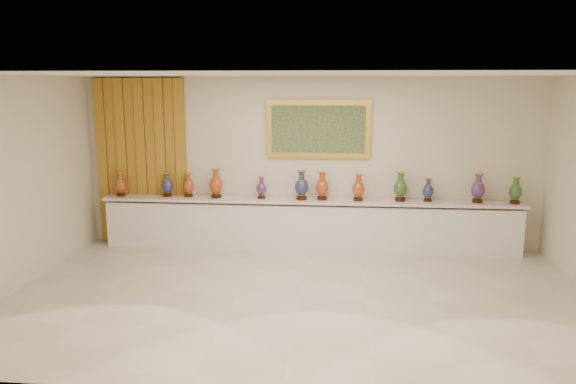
% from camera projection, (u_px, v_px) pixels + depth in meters
% --- Properties ---
extents(ground, '(8.00, 8.00, 0.00)m').
position_uv_depth(ground, '(300.00, 297.00, 7.72)').
color(ground, beige).
rests_on(ground, ground).
extents(room, '(8.00, 8.00, 8.00)m').
position_uv_depth(room, '(170.00, 156.00, 10.03)').
color(room, beige).
rests_on(room, ground).
extents(counter, '(7.28, 0.48, 0.90)m').
position_uv_depth(counter, '(309.00, 225.00, 9.85)').
color(counter, white).
rests_on(counter, ground).
extents(vase_0, '(0.26, 0.26, 0.44)m').
position_uv_depth(vase_0, '(121.00, 185.00, 9.98)').
color(vase_0, black).
rests_on(vase_0, counter).
extents(vase_1, '(0.25, 0.25, 0.43)m').
position_uv_depth(vase_1, '(167.00, 186.00, 9.96)').
color(vase_1, black).
rests_on(vase_1, counter).
extents(vase_2, '(0.23, 0.23, 0.42)m').
position_uv_depth(vase_2, '(189.00, 186.00, 9.94)').
color(vase_2, black).
rests_on(vase_2, counter).
extents(vase_3, '(0.29, 0.29, 0.52)m').
position_uv_depth(vase_3, '(216.00, 185.00, 9.83)').
color(vase_3, black).
rests_on(vase_3, counter).
extents(vase_4, '(0.24, 0.24, 0.39)m').
position_uv_depth(vase_4, '(261.00, 189.00, 9.78)').
color(vase_4, black).
rests_on(vase_4, counter).
extents(vase_5, '(0.24, 0.24, 0.51)m').
position_uv_depth(vase_5, '(302.00, 187.00, 9.68)').
color(vase_5, black).
rests_on(vase_5, counter).
extents(vase_6, '(0.25, 0.25, 0.49)m').
position_uv_depth(vase_6, '(322.00, 187.00, 9.68)').
color(vase_6, black).
rests_on(vase_6, counter).
extents(vase_7, '(0.26, 0.26, 0.47)m').
position_uv_depth(vase_7, '(358.00, 189.00, 9.60)').
color(vase_7, black).
rests_on(vase_7, counter).
extents(vase_8, '(0.29, 0.29, 0.51)m').
position_uv_depth(vase_8, '(400.00, 188.00, 9.57)').
color(vase_8, black).
rests_on(vase_8, counter).
extents(vase_9, '(0.20, 0.20, 0.40)m').
position_uv_depth(vase_9, '(428.00, 191.00, 9.55)').
color(vase_9, black).
rests_on(vase_9, counter).
extents(vase_10, '(0.27, 0.27, 0.50)m').
position_uv_depth(vase_10, '(478.00, 189.00, 9.46)').
color(vase_10, black).
rests_on(vase_10, counter).
extents(vase_11, '(0.24, 0.24, 0.45)m').
position_uv_depth(vase_11, '(515.00, 192.00, 9.37)').
color(vase_11, black).
rests_on(vase_11, counter).
extents(label_card, '(0.10, 0.06, 0.00)m').
position_uv_depth(label_card, '(220.00, 199.00, 9.77)').
color(label_card, white).
rests_on(label_card, counter).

